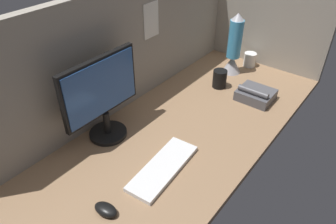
# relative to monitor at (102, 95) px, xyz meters

# --- Properties ---
(ground_plane) EXTENTS (1.80, 0.80, 0.03)m
(ground_plane) POSITION_rel_monitor_xyz_m (0.30, -0.25, -0.24)
(ground_plane) COLOR #8C6B4C
(cubicle_wall_back) EXTENTS (1.80, 0.06, 0.62)m
(cubicle_wall_back) POSITION_rel_monitor_xyz_m (0.30, 0.12, 0.09)
(cubicle_wall_back) COLOR gray
(cubicle_wall_back) RESTS_ON ground_plane
(cubicle_wall_side) EXTENTS (0.05, 0.80, 0.62)m
(cubicle_wall_side) POSITION_rel_monitor_xyz_m (1.18, -0.25, 0.09)
(cubicle_wall_side) COLOR gray
(cubicle_wall_side) RESTS_ON ground_plane
(monitor) EXTENTS (0.41, 0.18, 0.40)m
(monitor) POSITION_rel_monitor_xyz_m (0.00, 0.00, 0.00)
(monitor) COLOR black
(monitor) RESTS_ON ground_plane
(keyboard) EXTENTS (0.38, 0.16, 0.02)m
(keyboard) POSITION_rel_monitor_xyz_m (-0.02, -0.36, -0.21)
(keyboard) COLOR silver
(keyboard) RESTS_ON ground_plane
(mouse) EXTENTS (0.07, 0.10, 0.03)m
(mouse) POSITION_rel_monitor_xyz_m (-0.32, -0.33, -0.21)
(mouse) COLOR black
(mouse) RESTS_ON ground_plane
(mug_black_travel) EXTENTS (0.08, 0.08, 0.11)m
(mug_black_travel) POSITION_rel_monitor_xyz_m (0.72, -0.20, -0.17)
(mug_black_travel) COLOR black
(mug_black_travel) RESTS_ON ground_plane
(mug_ceramic_white) EXTENTS (0.11, 0.08, 0.09)m
(mug_ceramic_white) POSITION_rel_monitor_xyz_m (1.08, -0.22, -0.18)
(mug_ceramic_white) COLOR white
(mug_ceramic_white) RESTS_ON ground_plane
(lava_lamp) EXTENTS (0.12, 0.12, 0.38)m
(lava_lamp) POSITION_rel_monitor_xyz_m (0.93, -0.16, -0.06)
(lava_lamp) COLOR #A5A5AD
(lava_lamp) RESTS_ON ground_plane
(desk_phone) EXTENTS (0.17, 0.19, 0.09)m
(desk_phone) POSITION_rel_monitor_xyz_m (0.73, -0.43, -0.19)
(desk_phone) COLOR #4C4C51
(desk_phone) RESTS_ON ground_plane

